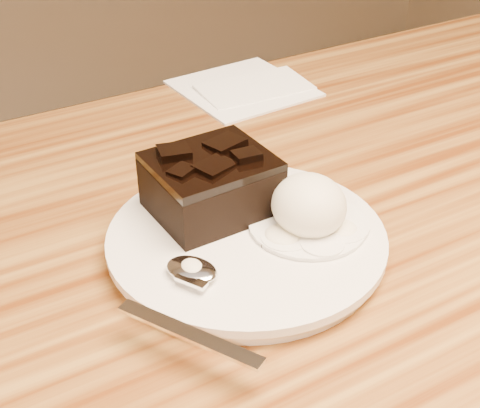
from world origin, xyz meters
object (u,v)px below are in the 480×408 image
brownie (211,188)px  ice_cream_scoop (309,205)px  spoon (192,272)px  napkin (243,87)px  plate (246,243)px

brownie → ice_cream_scoop: ice_cream_scoop is taller
brownie → ice_cream_scoop: size_ratio=1.50×
brownie → spoon: bearing=-128.0°
brownie → napkin: bearing=54.0°
brownie → napkin: size_ratio=0.67×
plate → napkin: bearing=59.7°
plate → spoon: bearing=-157.4°
brownie → spoon: 0.09m
ice_cream_scoop → spoon: size_ratio=0.39×
spoon → napkin: size_ratio=1.15×
ice_cream_scoop → napkin: bearing=68.6°
ice_cream_scoop → spoon: ice_cream_scoop is taller
brownie → spoon: size_ratio=0.58×
ice_cream_scoop → napkin: size_ratio=0.44×
ice_cream_scoop → spoon: (-0.11, -0.01, -0.02)m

